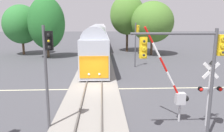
{
  "coord_description": "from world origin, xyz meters",
  "views": [
    {
      "loc": [
        0.78,
        -19.06,
        6.02
      ],
      "look_at": [
        1.67,
        0.52,
        2.0
      ],
      "focal_mm": 35.45,
      "sensor_mm": 36.0,
      "label": 1
    }
  ],
  "objects_px": {
    "traffic_signal_median": "(48,62)",
    "traffic_signal_near_right": "(191,58)",
    "elm_centre_background": "(127,15)",
    "oak_behind_train": "(47,23)",
    "crossing_gate_near": "(177,91)",
    "oak_far_right": "(152,22)",
    "crossing_signal_mast": "(210,87)",
    "commuter_train": "(98,36)",
    "traffic_signal_far_side": "(137,38)",
    "pine_left_background": "(22,24)"
  },
  "relations": [
    {
      "from": "crossing_signal_mast",
      "to": "traffic_signal_median",
      "type": "relative_size",
      "value": 0.67
    },
    {
      "from": "crossing_signal_mast",
      "to": "pine_left_background",
      "type": "relative_size",
      "value": 0.44
    },
    {
      "from": "crossing_gate_near",
      "to": "pine_left_background",
      "type": "xyz_separation_m",
      "value": [
        -18.7,
        28.28,
        3.49
      ]
    },
    {
      "from": "crossing_signal_mast",
      "to": "pine_left_background",
      "type": "bearing_deg",
      "value": 125.06
    },
    {
      "from": "commuter_train",
      "to": "traffic_signal_far_side",
      "type": "bearing_deg",
      "value": -75.95
    },
    {
      "from": "elm_centre_background",
      "to": "crossing_gate_near",
      "type": "bearing_deg",
      "value": -90.96
    },
    {
      "from": "oak_behind_train",
      "to": "crossing_signal_mast",
      "type": "bearing_deg",
      "value": -59.22
    },
    {
      "from": "oak_behind_train",
      "to": "oak_far_right",
      "type": "height_order",
      "value": "oak_behind_train"
    },
    {
      "from": "oak_behind_train",
      "to": "traffic_signal_near_right",
      "type": "bearing_deg",
      "value": -63.67
    },
    {
      "from": "pine_left_background",
      "to": "elm_centre_background",
      "type": "bearing_deg",
      "value": 8.67
    },
    {
      "from": "traffic_signal_median",
      "to": "oak_behind_train",
      "type": "distance_m",
      "value": 25.98
    },
    {
      "from": "traffic_signal_near_right",
      "to": "oak_behind_train",
      "type": "height_order",
      "value": "oak_behind_train"
    },
    {
      "from": "oak_far_right",
      "to": "crossing_signal_mast",
      "type": "bearing_deg",
      "value": -95.84
    },
    {
      "from": "crossing_signal_mast",
      "to": "elm_centre_background",
      "type": "relative_size",
      "value": 0.35
    },
    {
      "from": "traffic_signal_far_side",
      "to": "traffic_signal_near_right",
      "type": "xyz_separation_m",
      "value": [
        -0.23,
        -18.31,
        0.42
      ]
    },
    {
      "from": "elm_centre_background",
      "to": "oak_behind_train",
      "type": "bearing_deg",
      "value": -154.15
    },
    {
      "from": "oak_far_right",
      "to": "pine_left_background",
      "type": "height_order",
      "value": "oak_far_right"
    },
    {
      "from": "crossing_signal_mast",
      "to": "elm_centre_background",
      "type": "bearing_deg",
      "value": 91.97
    },
    {
      "from": "traffic_signal_far_side",
      "to": "commuter_train",
      "type": "bearing_deg",
      "value": 104.05
    },
    {
      "from": "crossing_signal_mast",
      "to": "traffic_signal_far_side",
      "type": "bearing_deg",
      "value": 95.35
    },
    {
      "from": "traffic_signal_far_side",
      "to": "elm_centre_background",
      "type": "height_order",
      "value": "elm_centre_background"
    },
    {
      "from": "commuter_train",
      "to": "traffic_signal_median",
      "type": "xyz_separation_m",
      "value": [
        -2.11,
        -37.84,
        1.15
      ]
    },
    {
      "from": "traffic_signal_near_right",
      "to": "oak_far_right",
      "type": "relative_size",
      "value": 0.61
    },
    {
      "from": "traffic_signal_far_side",
      "to": "oak_far_right",
      "type": "height_order",
      "value": "oak_far_right"
    },
    {
      "from": "commuter_train",
      "to": "oak_far_right",
      "type": "xyz_separation_m",
      "value": [
        9.61,
        -10.49,
        3.07
      ]
    },
    {
      "from": "traffic_signal_median",
      "to": "traffic_signal_near_right",
      "type": "bearing_deg",
      "value": -11.29
    },
    {
      "from": "traffic_signal_far_side",
      "to": "elm_centre_background",
      "type": "distance_m",
      "value": 15.41
    },
    {
      "from": "traffic_signal_near_right",
      "to": "oak_behind_train",
      "type": "bearing_deg",
      "value": 116.33
    },
    {
      "from": "oak_behind_train",
      "to": "traffic_signal_median",
      "type": "bearing_deg",
      "value": -76.5
    },
    {
      "from": "crossing_signal_mast",
      "to": "elm_centre_background",
      "type": "xyz_separation_m",
      "value": [
        -1.09,
        31.88,
        4.77
      ]
    },
    {
      "from": "crossing_signal_mast",
      "to": "pine_left_background",
      "type": "xyz_separation_m",
      "value": [
        -20.32,
        28.95,
        3.03
      ]
    },
    {
      "from": "crossing_gate_near",
      "to": "pine_left_background",
      "type": "relative_size",
      "value": 0.65
    },
    {
      "from": "traffic_signal_median",
      "to": "traffic_signal_near_right",
      "type": "relative_size",
      "value": 1.02
    },
    {
      "from": "commuter_train",
      "to": "elm_centre_background",
      "type": "relative_size",
      "value": 5.62
    },
    {
      "from": "crossing_signal_mast",
      "to": "pine_left_background",
      "type": "height_order",
      "value": "pine_left_background"
    },
    {
      "from": "crossing_gate_near",
      "to": "oak_behind_train",
      "type": "xyz_separation_m",
      "value": [
        -13.36,
        24.48,
        3.75
      ]
    },
    {
      "from": "commuter_train",
      "to": "pine_left_background",
      "type": "relative_size",
      "value": 6.99
    },
    {
      "from": "traffic_signal_median",
      "to": "traffic_signal_far_side",
      "type": "distance_m",
      "value": 18.42
    },
    {
      "from": "pine_left_background",
      "to": "traffic_signal_far_side",
      "type": "bearing_deg",
      "value": -32.87
    },
    {
      "from": "commuter_train",
      "to": "traffic_signal_near_right",
      "type": "distance_m",
      "value": 39.61
    },
    {
      "from": "traffic_signal_near_right",
      "to": "oak_far_right",
      "type": "bearing_deg",
      "value": 80.93
    },
    {
      "from": "oak_far_right",
      "to": "pine_left_background",
      "type": "distance_m",
      "value": 23.18
    },
    {
      "from": "elm_centre_background",
      "to": "traffic_signal_far_side",
      "type": "bearing_deg",
      "value": -91.83
    },
    {
      "from": "elm_centre_background",
      "to": "pine_left_background",
      "type": "bearing_deg",
      "value": -171.33
    },
    {
      "from": "oak_behind_train",
      "to": "oak_far_right",
      "type": "distance_m",
      "value": 17.9
    },
    {
      "from": "traffic_signal_far_side",
      "to": "pine_left_background",
      "type": "bearing_deg",
      "value": 147.13
    },
    {
      "from": "traffic_signal_near_right",
      "to": "elm_centre_background",
      "type": "distance_m",
      "value": 33.49
    },
    {
      "from": "crossing_signal_mast",
      "to": "oak_behind_train",
      "type": "height_order",
      "value": "oak_behind_train"
    },
    {
      "from": "traffic_signal_near_right",
      "to": "elm_centre_background",
      "type": "bearing_deg",
      "value": 88.78
    },
    {
      "from": "elm_centre_background",
      "to": "oak_far_right",
      "type": "distance_m",
      "value": 6.16
    }
  ]
}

